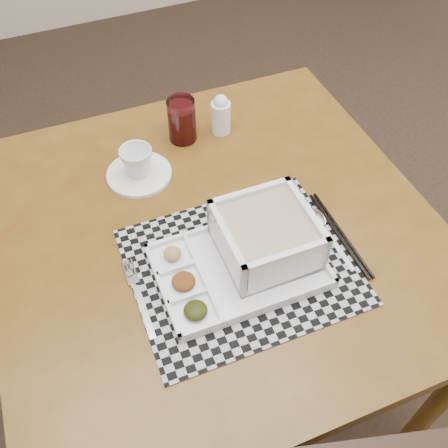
% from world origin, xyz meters
% --- Properties ---
extents(floor, '(5.00, 5.00, 0.00)m').
position_xyz_m(floor, '(0.00, 0.00, 0.00)').
color(floor, black).
rests_on(floor, ground).
extents(dining_table, '(0.94, 0.94, 0.69)m').
position_xyz_m(dining_table, '(-0.16, 0.20, 0.62)').
color(dining_table, '#55340F').
rests_on(dining_table, ground).
extents(placemat, '(0.44, 0.37, 0.00)m').
position_xyz_m(placemat, '(-0.16, 0.08, 0.69)').
color(placemat, '#A1A1A8').
rests_on(placemat, dining_table).
extents(serving_tray, '(0.32, 0.23, 0.10)m').
position_xyz_m(serving_tray, '(-0.12, 0.09, 0.73)').
color(serving_tray, white).
rests_on(serving_tray, placemat).
extents(fork, '(0.02, 0.19, 0.00)m').
position_xyz_m(fork, '(-0.36, 0.09, 0.70)').
color(fork, silver).
rests_on(fork, placemat).
extents(spoon, '(0.04, 0.18, 0.01)m').
position_xyz_m(spoon, '(0.04, 0.12, 0.70)').
color(spoon, silver).
rests_on(spoon, placemat).
extents(chopsticks, '(0.02, 0.24, 0.01)m').
position_xyz_m(chopsticks, '(0.07, 0.07, 0.70)').
color(chopsticks, black).
rests_on(chopsticks, placemat).
extents(saucer, '(0.15, 0.15, 0.01)m').
position_xyz_m(saucer, '(-0.27, 0.40, 0.70)').
color(saucer, white).
rests_on(saucer, dining_table).
extents(cup, '(0.09, 0.09, 0.07)m').
position_xyz_m(cup, '(-0.27, 0.40, 0.74)').
color(cup, white).
rests_on(cup, saucer).
extents(juice_glass, '(0.07, 0.07, 0.11)m').
position_xyz_m(juice_glass, '(-0.13, 0.49, 0.74)').
color(juice_glass, white).
rests_on(juice_glass, dining_table).
extents(creamer_bottle, '(0.05, 0.05, 0.11)m').
position_xyz_m(creamer_bottle, '(-0.03, 0.48, 0.74)').
color(creamer_bottle, white).
rests_on(creamer_bottle, dining_table).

